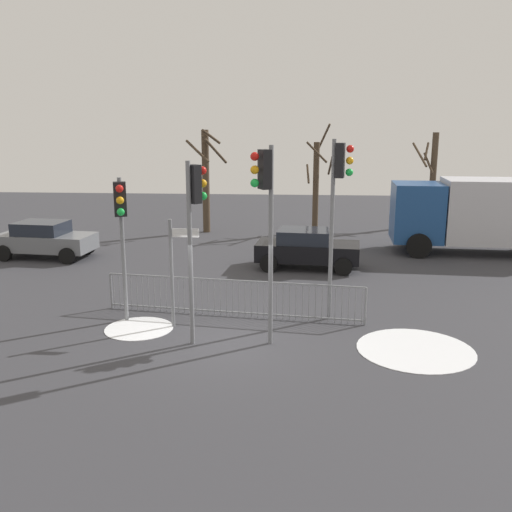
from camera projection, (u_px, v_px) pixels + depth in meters
The scene contains 15 objects.
ground_plane at pixel (226, 340), 14.09m from camera, with size 60.00×60.00×0.00m, color #38383D.
traffic_light_mid_left at pixel (338, 190), 14.79m from camera, with size 0.56×0.36×4.91m.
traffic_light_rear_left at pixel (194, 212), 13.21m from camera, with size 0.46×0.47×4.47m.
traffic_light_rear_right at pixel (121, 218), 14.71m from camera, with size 0.37×0.55×3.93m.
traffic_light_mid_right at pixel (266, 202), 13.01m from camera, with size 0.52×0.41×4.82m.
direction_sign_post at pixel (174, 267), 14.64m from camera, with size 0.79×0.09×2.91m.
pedestrian_guard_railing at pixel (233, 297), 15.71m from camera, with size 7.33×0.98×1.07m.
car_grey_mid at pixel (45, 239), 22.64m from camera, with size 3.94×2.23×1.47m.
car_black_far at pixel (307, 248), 20.98m from camera, with size 3.95×2.25×1.47m.
delivery_truck at pixel (482, 212), 23.15m from camera, with size 7.19×3.10×3.10m.
bare_tree_left at pixel (206, 178), 27.58m from camera, with size 1.99×1.31×5.07m.
bare_tree_centre at pixel (432, 177), 29.54m from camera, with size 1.23×1.70×4.87m.
bare_tree_right at pixel (317, 183), 27.83m from camera, with size 1.39×1.53×5.32m.
snow_patch_kerb at pixel (139, 328), 14.87m from camera, with size 1.80×1.80×0.01m, color white.
snow_patch_island at pixel (415, 350), 13.47m from camera, with size 2.80×2.80×0.01m, color white.
Camera 1 is at (1.72, -13.14, 5.28)m, focal length 39.40 mm.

